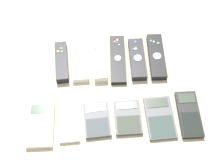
% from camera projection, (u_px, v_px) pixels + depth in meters
% --- Properties ---
extents(ground_plane, '(3.00, 3.00, 0.00)m').
position_uv_depth(ground_plane, '(112.00, 92.00, 1.03)').
color(ground_plane, '#B2A88E').
extents(remote_0, '(0.05, 0.16, 0.03)m').
position_uv_depth(remote_0, '(62.00, 62.00, 1.08)').
color(remote_0, black).
rests_on(remote_0, ground_plane).
extents(remote_1, '(0.06, 0.17, 0.02)m').
position_uv_depth(remote_1, '(80.00, 61.00, 1.09)').
color(remote_1, white).
rests_on(remote_1, ground_plane).
extents(remote_2, '(0.05, 0.18, 0.03)m').
position_uv_depth(remote_2, '(99.00, 59.00, 1.09)').
color(remote_2, white).
rests_on(remote_2, ground_plane).
extents(remote_3, '(0.06, 0.20, 0.02)m').
position_uv_depth(remote_3, '(118.00, 59.00, 1.09)').
color(remote_3, black).
rests_on(remote_3, ground_plane).
extents(remote_4, '(0.05, 0.17, 0.03)m').
position_uv_depth(remote_4, '(137.00, 59.00, 1.09)').
color(remote_4, black).
rests_on(remote_4, ground_plane).
extents(remote_5, '(0.06, 0.19, 0.03)m').
position_uv_depth(remote_5, '(156.00, 56.00, 1.10)').
color(remote_5, black).
rests_on(remote_5, ground_plane).
extents(calculator_0, '(0.08, 0.15, 0.02)m').
position_uv_depth(calculator_0, '(41.00, 125.00, 0.96)').
color(calculator_0, silver).
rests_on(calculator_0, ground_plane).
extents(calculator_1, '(0.07, 0.14, 0.01)m').
position_uv_depth(calculator_1, '(69.00, 121.00, 0.97)').
color(calculator_1, silver).
rests_on(calculator_1, ground_plane).
extents(calculator_2, '(0.09, 0.12, 0.02)m').
position_uv_depth(calculator_2, '(97.00, 120.00, 0.97)').
color(calculator_2, '#4C4C51').
rests_on(calculator_2, ground_plane).
extents(calculator_3, '(0.08, 0.12, 0.02)m').
position_uv_depth(calculator_3, '(128.00, 118.00, 0.97)').
color(calculator_3, '#4C4C51').
rests_on(calculator_3, ground_plane).
extents(calculator_4, '(0.09, 0.15, 0.01)m').
position_uv_depth(calculator_4, '(160.00, 118.00, 0.98)').
color(calculator_4, '#4C4C51').
rests_on(calculator_4, ground_plane).
extents(calculator_5, '(0.07, 0.16, 0.02)m').
position_uv_depth(calculator_5, '(189.00, 114.00, 0.98)').
color(calculator_5, black).
rests_on(calculator_5, ground_plane).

